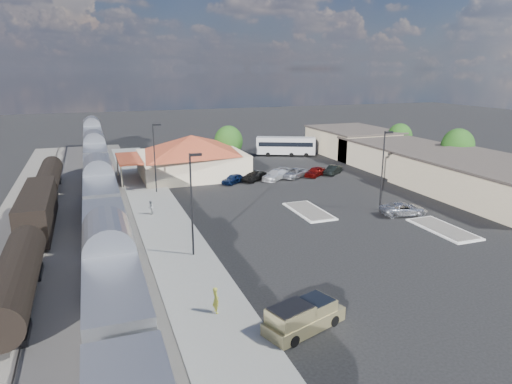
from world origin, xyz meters
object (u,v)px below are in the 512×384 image
object	(u,v)px
station_depot	(191,156)
pickup_truck	(304,316)
suv	(404,209)
coach_bus	(286,145)

from	to	relation	value
station_depot	pickup_truck	world-z (taller)	station_depot
suv	coach_bus	distance (m)	37.22
pickup_truck	suv	xyz separation A→B (m)	(20.29, 16.89, -0.17)
station_depot	pickup_truck	distance (m)	43.69
station_depot	coach_bus	bearing A→B (deg)	27.76
pickup_truck	coach_bus	size ratio (longest dim) A/B	0.54
suv	station_depot	bearing A→B (deg)	45.18
station_depot	suv	size ratio (longest dim) A/B	3.54
pickup_truck	station_depot	bearing A→B (deg)	-22.49
station_depot	coach_bus	xyz separation A→B (m)	(19.90, 10.48, -1.14)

